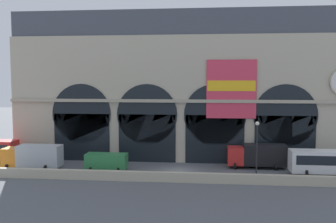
% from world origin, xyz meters
% --- Properties ---
extents(ground_plane, '(200.00, 200.00, 0.00)m').
position_xyz_m(ground_plane, '(0.00, 0.00, 0.00)').
color(ground_plane, '#54565B').
extents(quay_parapet_wall, '(90.00, 0.70, 1.11)m').
position_xyz_m(quay_parapet_wall, '(0.00, -4.95, 0.55)').
color(quay_parapet_wall, '#B2A891').
rests_on(quay_parapet_wall, ground).
extents(station_building, '(48.80, 5.29, 21.23)m').
position_xyz_m(station_building, '(0.03, 7.43, 10.32)').
color(station_building, '#B2A891').
rests_on(station_building, ground).
extents(box_truck_west, '(7.50, 2.91, 3.12)m').
position_xyz_m(box_truck_west, '(-18.69, -0.68, 1.70)').
color(box_truck_west, orange).
rests_on(box_truck_west, ground).
extents(van_midwest, '(5.20, 2.48, 2.20)m').
position_xyz_m(van_midwest, '(-9.01, -0.66, 1.25)').
color(van_midwest, '#2D7A42').
rests_on(van_midwest, ground).
extents(box_truck_mideast, '(7.50, 2.91, 3.12)m').
position_xyz_m(box_truck_mideast, '(10.22, 2.88, 1.70)').
color(box_truck_mideast, red).
rests_on(box_truck_mideast, ground).
extents(street_lamp_quayside, '(0.44, 0.44, 6.90)m').
position_xyz_m(street_lamp_quayside, '(9.16, -4.15, 4.41)').
color(street_lamp_quayside, black).
rests_on(street_lamp_quayside, ground).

